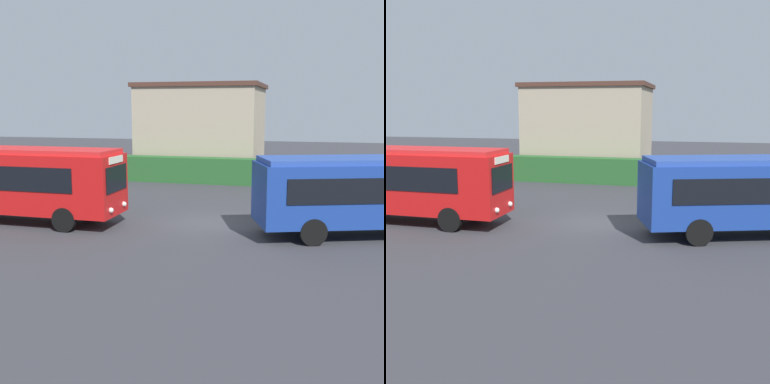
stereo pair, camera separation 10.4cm
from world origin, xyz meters
TOP-DOWN VIEW (x-y plane):
  - ground_plane at (0.00, 0.00)m, footprint 108.84×108.84m
  - bus_red at (-8.28, -1.83)m, footprint 9.69×2.50m
  - bus_blue at (6.66, -0.33)m, footprint 9.59×5.53m
  - person_right at (-8.32, 1.26)m, footprint 0.54×0.50m
  - hedge_row at (0.00, 10.98)m, footprint 66.42×1.22m
  - depot_building at (-4.01, 15.17)m, footprint 8.89×6.95m

SIDE VIEW (x-z plane):
  - ground_plane at x=0.00m, z-range 0.00..0.00m
  - hedge_row at x=0.00m, z-range 0.00..1.70m
  - person_right at x=-8.32m, z-range 0.04..1.82m
  - bus_blue at x=6.66m, z-range 0.24..3.31m
  - bus_red at x=-8.28m, z-range 0.24..3.48m
  - depot_building at x=-4.01m, z-range 0.01..6.70m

